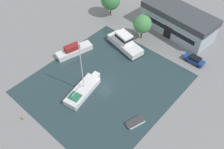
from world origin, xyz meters
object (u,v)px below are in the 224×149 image
quay_tree_near_building (142,24)px  parked_car (194,60)px  sailboat_moored (83,90)px  quay_tree_by_water (111,0)px  motor_cruiser (125,43)px  warehouse_building (178,21)px  cabin_boat (74,50)px  small_dinghy (136,122)px

quay_tree_near_building → parked_car: bearing=3.9°
quay_tree_near_building → sailboat_moored: bearing=-85.1°
quay_tree_by_water → motor_cruiser: 14.18m
warehouse_building → motor_cruiser: (-5.87, -13.53, -1.81)m
quay_tree_near_building → cabin_boat: quay_tree_near_building is taller
sailboat_moored → quay_tree_by_water: bearing=109.7°
parked_car → quay_tree_by_water: bearing=88.1°
parked_car → quay_tree_near_building: bearing=94.8°
warehouse_building → parked_car: (9.17, -7.14, -2.34)m
parked_car → sailboat_moored: size_ratio=0.37×
sailboat_moored → motor_cruiser: bearing=88.7°
small_dinghy → cabin_boat: bearing=4.2°
motor_cruiser → small_dinghy: motor_cruiser is taller
warehouse_building → motor_cruiser: size_ratio=1.87×
quay_tree_near_building → parked_car: quay_tree_near_building is taller
parked_car → motor_cruiser: (-15.04, -6.39, 0.53)m
quay_tree_by_water → motor_cruiser: bearing=-34.0°
warehouse_building → sailboat_moored: sailboat_moored is taller
quay_tree_near_building → sailboat_moored: 22.13m
quay_tree_near_building → quay_tree_by_water: (-12.28, 2.28, 0.44)m
parked_car → cabin_boat: size_ratio=0.54×
quay_tree_near_building → motor_cruiser: bearing=-99.0°
quay_tree_by_water → cabin_boat: quay_tree_by_water is taller
sailboat_moored → cabin_boat: bearing=135.4°
small_dinghy → sailboat_moored: bearing=23.9°
sailboat_moored → motor_cruiser: (-2.74, 16.34, 0.63)m
sailboat_moored → small_dinghy: size_ratio=3.43×
sailboat_moored → motor_cruiser: size_ratio=1.25×
small_dinghy → motor_cruiser: bearing=-27.0°
quay_tree_by_water → small_dinghy: quay_tree_by_water is taller
warehouse_building → quay_tree_by_water: bearing=-155.6°
quay_tree_by_water → motor_cruiser: size_ratio=0.70×
quay_tree_by_water → small_dinghy: size_ratio=1.93×
sailboat_moored → cabin_boat: (-10.10, 6.75, 0.21)m
warehouse_building → cabin_boat: size_ratio=2.17×
parked_car → small_dinghy: bearing=-178.8°
sailboat_moored → motor_cruiser: 16.58m
quay_tree_near_building → parked_car: 14.62m
small_dinghy → warehouse_building: bearing=-54.3°
quay_tree_by_water → sailboat_moored: size_ratio=0.56×
warehouse_building → small_dinghy: bearing=-66.2°
quay_tree_by_water → motor_cruiser: (11.43, -7.70, -3.33)m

